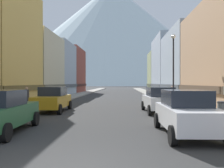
{
  "coord_description": "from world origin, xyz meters",
  "views": [
    {
      "loc": [
        1.28,
        -5.51,
        2.07
      ],
      "look_at": [
        -0.87,
        41.99,
        1.84
      ],
      "focal_mm": 39.53,
      "sensor_mm": 36.0,
      "label": 1
    }
  ],
  "objects_px": {
    "car_left_0": "(0,111)",
    "car_left_1": "(53,99)",
    "car_right_0": "(187,112)",
    "streetlamp_right": "(173,59)",
    "pedestrian_2": "(48,95)",
    "trash_bin_right": "(223,111)",
    "pedestrian_1": "(172,94)",
    "car_right_1": "(159,100)",
    "pedestrian_0": "(27,98)",
    "potted_plant_0": "(183,98)"
  },
  "relations": [
    {
      "from": "car_left_1",
      "to": "car_right_1",
      "type": "relative_size",
      "value": 0.99
    },
    {
      "from": "car_left_1",
      "to": "pedestrian_1",
      "type": "xyz_separation_m",
      "value": [
        10.05,
        7.75,
        -0.01
      ]
    },
    {
      "from": "car_right_1",
      "to": "trash_bin_right",
      "type": "relative_size",
      "value": 4.57
    },
    {
      "from": "car_right_0",
      "to": "trash_bin_right",
      "type": "xyz_separation_m",
      "value": [
        2.55,
        2.83,
        -0.26
      ]
    },
    {
      "from": "car_right_1",
      "to": "trash_bin_right",
      "type": "bearing_deg",
      "value": -60.57
    },
    {
      "from": "trash_bin_right",
      "to": "car_right_1",
      "type": "bearing_deg",
      "value": 119.43
    },
    {
      "from": "pedestrian_0",
      "to": "pedestrian_2",
      "type": "distance_m",
      "value": 5.46
    },
    {
      "from": "car_right_0",
      "to": "pedestrian_0",
      "type": "bearing_deg",
      "value": 138.1
    },
    {
      "from": "car_right_0",
      "to": "pedestrian_2",
      "type": "relative_size",
      "value": 2.85
    },
    {
      "from": "car_left_1",
      "to": "car_right_1",
      "type": "xyz_separation_m",
      "value": [
        7.6,
        -0.31,
        0.0
      ]
    },
    {
      "from": "car_left_0",
      "to": "streetlamp_right",
      "type": "bearing_deg",
      "value": 48.15
    },
    {
      "from": "pedestrian_0",
      "to": "pedestrian_1",
      "type": "distance_m",
      "value": 14.03
    },
    {
      "from": "pedestrian_1",
      "to": "pedestrian_2",
      "type": "xyz_separation_m",
      "value": [
        -12.5,
        -0.92,
        -0.03
      ]
    },
    {
      "from": "car_left_1",
      "to": "streetlamp_right",
      "type": "height_order",
      "value": "streetlamp_right"
    },
    {
      "from": "pedestrian_0",
      "to": "streetlamp_right",
      "type": "xyz_separation_m",
      "value": [
        11.6,
        1.26,
        3.1
      ]
    },
    {
      "from": "car_left_0",
      "to": "car_left_1",
      "type": "bearing_deg",
      "value": 90.03
    },
    {
      "from": "car_left_1",
      "to": "car_right_0",
      "type": "distance_m",
      "value": 10.78
    },
    {
      "from": "car_left_1",
      "to": "potted_plant_0",
      "type": "xyz_separation_m",
      "value": [
        10.8,
        6.21,
        -0.28
      ]
    },
    {
      "from": "car_right_0",
      "to": "pedestrian_2",
      "type": "xyz_separation_m",
      "value": [
        -10.05,
        14.48,
        -0.04
      ]
    },
    {
      "from": "trash_bin_right",
      "to": "pedestrian_1",
      "type": "height_order",
      "value": "pedestrian_1"
    },
    {
      "from": "car_left_0",
      "to": "pedestrian_0",
      "type": "bearing_deg",
      "value": 105.33
    },
    {
      "from": "car_left_1",
      "to": "potted_plant_0",
      "type": "bearing_deg",
      "value": 29.9
    },
    {
      "from": "car_right_1",
      "to": "pedestrian_1",
      "type": "bearing_deg",
      "value": 73.1
    },
    {
      "from": "car_right_1",
      "to": "trash_bin_right",
      "type": "height_order",
      "value": "car_right_1"
    },
    {
      "from": "potted_plant_0",
      "to": "trash_bin_right",
      "type": "bearing_deg",
      "value": -93.37
    },
    {
      "from": "car_left_1",
      "to": "pedestrian_2",
      "type": "bearing_deg",
      "value": 109.73
    },
    {
      "from": "car_right_0",
      "to": "potted_plant_0",
      "type": "distance_m",
      "value": 14.23
    },
    {
      "from": "trash_bin_right",
      "to": "pedestrian_1",
      "type": "relative_size",
      "value": 0.61
    },
    {
      "from": "car_right_0",
      "to": "streetlamp_right",
      "type": "xyz_separation_m",
      "value": [
        1.55,
        10.28,
        3.09
      ]
    },
    {
      "from": "car_right_1",
      "to": "streetlamp_right",
      "type": "relative_size",
      "value": 0.76
    },
    {
      "from": "car_right_0",
      "to": "pedestrian_1",
      "type": "distance_m",
      "value": 15.59
    },
    {
      "from": "trash_bin_right",
      "to": "pedestrian_1",
      "type": "distance_m",
      "value": 12.57
    },
    {
      "from": "car_left_0",
      "to": "trash_bin_right",
      "type": "distance_m",
      "value": 10.52
    },
    {
      "from": "car_left_0",
      "to": "pedestrian_2",
      "type": "xyz_separation_m",
      "value": [
        -2.45,
        14.41,
        -0.04
      ]
    },
    {
      "from": "car_left_1",
      "to": "car_right_1",
      "type": "height_order",
      "value": "same"
    },
    {
      "from": "car_left_0",
      "to": "car_right_1",
      "type": "height_order",
      "value": "same"
    },
    {
      "from": "car_right_0",
      "to": "streetlamp_right",
      "type": "distance_m",
      "value": 10.84
    },
    {
      "from": "potted_plant_0",
      "to": "car_left_1",
      "type": "bearing_deg",
      "value": -150.1
    },
    {
      "from": "car_right_1",
      "to": "pedestrian_0",
      "type": "bearing_deg",
      "value": 170.54
    },
    {
      "from": "pedestrian_1",
      "to": "pedestrian_0",
      "type": "bearing_deg",
      "value": -152.96
    },
    {
      "from": "car_left_1",
      "to": "pedestrian_1",
      "type": "height_order",
      "value": "car_left_1"
    },
    {
      "from": "car_left_0",
      "to": "pedestrian_1",
      "type": "relative_size",
      "value": 2.78
    },
    {
      "from": "car_right_1",
      "to": "car_left_1",
      "type": "bearing_deg",
      "value": 177.67
    },
    {
      "from": "streetlamp_right",
      "to": "pedestrian_1",
      "type": "bearing_deg",
      "value": 80.03
    },
    {
      "from": "car_left_0",
      "to": "trash_bin_right",
      "type": "xyz_separation_m",
      "value": [
        10.15,
        2.76,
        -0.26
      ]
    },
    {
      "from": "car_right_1",
      "to": "pedestrian_2",
      "type": "distance_m",
      "value": 12.33
    },
    {
      "from": "pedestrian_2",
      "to": "car_right_1",
      "type": "bearing_deg",
      "value": -35.38
    },
    {
      "from": "car_right_0",
      "to": "car_right_1",
      "type": "height_order",
      "value": "same"
    },
    {
      "from": "car_right_0",
      "to": "pedestrian_1",
      "type": "xyz_separation_m",
      "value": [
        2.45,
        15.4,
        -0.01
      ]
    },
    {
      "from": "trash_bin_right",
      "to": "car_left_0",
      "type": "bearing_deg",
      "value": -164.79
    }
  ]
}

